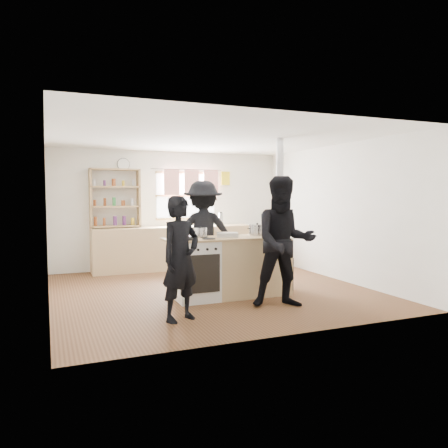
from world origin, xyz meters
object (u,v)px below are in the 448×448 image
Objects in this scene: bread_board at (281,233)px; person_near_right at (284,242)px; roast_tray at (227,235)px; person_near_left at (181,258)px; stockpot_stove at (200,232)px; flue_heater at (279,251)px; stockpot_counter at (257,230)px; person_far at (203,233)px; skillet_greens at (187,238)px; thermos at (221,219)px; cooking_island at (232,267)px.

person_near_right is (-0.35, -0.70, -0.06)m from bread_board.
person_near_left reaches higher than roast_tray.
flue_heater is (1.38, 0.00, -0.36)m from stockpot_stove.
stockpot_stove is 0.08× the size of flue_heater.
stockpot_counter is 1.88m from person_near_left.
flue_heater is 1.36m from person_far.
stockpot_counter is at bearing -169.30° from flue_heater.
person_near_left is (-2.02, -1.08, 0.14)m from flue_heater.
person_far reaches higher than skillet_greens.
thermos is 0.15× the size of person_far.
person_far is at bearing 141.61° from flue_heater.
bread_board is at bearing 80.73° from person_near_right.
cooking_island is 1.07× the size of person_near_right.
skillet_greens is 0.42m from stockpot_stove.
thermos is 0.72× the size of skillet_greens.
skillet_greens is at bearing 42.79° from person_near_left.
person_near_right is at bearing -30.03° from skillet_greens.
skillet_greens is at bearing -167.91° from roast_tray.
thermos is 0.84× the size of bread_board.
stockpot_counter is at bearing 7.82° from person_near_left.
skillet_greens is 0.21× the size of person_far.
person_far is (-0.13, 0.99, 0.44)m from cooking_island.
bread_board reaches higher than roast_tray.
stockpot_stove is 0.13× the size of person_near_left.
thermos is 2.92m from roast_tray.
bread_board is 0.18× the size of person_far.
person_near_left is at bearing -151.80° from flue_heater.
roast_tray is 1.05m from flue_heater.
stockpot_counter is (1.24, 0.20, 0.06)m from skillet_greens.
person_near_right is at bearing -97.60° from thermos.
cooking_island is 0.79× the size of flue_heater.
person_near_right reaches higher than bread_board.
person_near_left reaches higher than stockpot_counter.
flue_heater reaches higher than person_near_left.
person_near_left reaches higher than bread_board.
person_far reaches higher than roast_tray.
person_near_right reaches higher than stockpot_counter.
person_near_left is at bearing -147.54° from stockpot_counter.
flue_heater is (0.45, 0.09, -0.38)m from stockpot_counter.
cooking_island is at bearing 170.87° from bread_board.
thermos is at bearing 80.49° from stockpot_counter.
bread_board is at bearing -114.45° from flue_heater.
roast_tray is (-0.99, -2.75, -0.07)m from thermos.
flue_heater is (-0.00, -2.61, -0.39)m from thermos.
thermos is 0.15× the size of person_near_right.
cooking_island is at bearing -170.03° from flue_heater.
bread_board is 0.78m from person_near_right.
bread_board is at bearing -0.03° from skillet_greens.
flue_heater is (0.99, 0.14, -0.32)m from roast_tray.
thermos is 2.97m from cooking_island.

